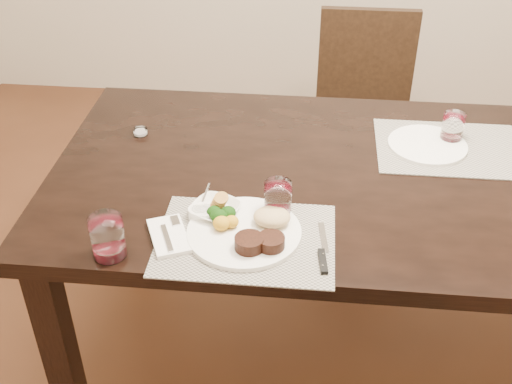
# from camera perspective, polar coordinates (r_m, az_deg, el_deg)

# --- Properties ---
(ground_plane) EXTENTS (4.50, 4.50, 0.00)m
(ground_plane) POSITION_cam_1_polar(r_m,az_deg,el_deg) (2.44, 9.20, -13.32)
(ground_plane) COLOR #3F2214
(ground_plane) RESTS_ON ground
(dining_table) EXTENTS (2.00, 1.00, 0.75)m
(dining_table) POSITION_cam_1_polar(r_m,az_deg,el_deg) (2.00, 10.95, -0.45)
(dining_table) COLOR black
(dining_table) RESTS_ON ground
(chair_far) EXTENTS (0.42, 0.42, 0.90)m
(chair_far) POSITION_cam_1_polar(r_m,az_deg,el_deg) (2.89, 9.53, 7.59)
(chair_far) COLOR black
(chair_far) RESTS_ON ground
(placemat_near) EXTENTS (0.46, 0.34, 0.00)m
(placemat_near) POSITION_cam_1_polar(r_m,az_deg,el_deg) (1.67, -0.91, -4.26)
(placemat_near) COLOR gray
(placemat_near) RESTS_ON dining_table
(placemat_far) EXTENTS (0.46, 0.34, 0.00)m
(placemat_far) POSITION_cam_1_polar(r_m,az_deg,el_deg) (2.14, 16.79, 3.75)
(placemat_far) COLOR gray
(placemat_far) RESTS_ON dining_table
(dinner_plate) EXTENTS (0.30, 0.30, 0.05)m
(dinner_plate) POSITION_cam_1_polar(r_m,az_deg,el_deg) (1.67, -0.60, -3.41)
(dinner_plate) COLOR white
(dinner_plate) RESTS_ON placemat_near
(napkin_fork) EXTENTS (0.15, 0.18, 0.02)m
(napkin_fork) POSITION_cam_1_polar(r_m,az_deg,el_deg) (1.68, -7.75, -3.86)
(napkin_fork) COLOR white
(napkin_fork) RESTS_ON placemat_near
(steak_knife) EXTENTS (0.03, 0.21, 0.01)m
(steak_knife) POSITION_cam_1_polar(r_m,az_deg,el_deg) (1.62, 5.97, -5.61)
(steak_knife) COLOR silver
(steak_knife) RESTS_ON placemat_near
(cracker_bowl) EXTENTS (0.17, 0.17, 0.06)m
(cracker_bowl) POSITION_cam_1_polar(r_m,az_deg,el_deg) (1.74, -3.63, -1.57)
(cracker_bowl) COLOR white
(cracker_bowl) RESTS_ON placemat_near
(sauce_ramekin) EXTENTS (0.08, 0.12, 0.06)m
(sauce_ramekin) POSITION_cam_1_polar(r_m,az_deg,el_deg) (1.73, -4.74, -1.86)
(sauce_ramekin) COLOR white
(sauce_ramekin) RESTS_ON placemat_near
(wine_glass_near) EXTENTS (0.07, 0.07, 0.10)m
(wine_glass_near) POSITION_cam_1_polar(r_m,az_deg,el_deg) (1.73, 1.95, -0.76)
(wine_glass_near) COLOR white
(wine_glass_near) RESTS_ON placemat_near
(far_plate) EXTENTS (0.25, 0.25, 0.01)m
(far_plate) POSITION_cam_1_polar(r_m,az_deg,el_deg) (2.12, 14.99, 4.07)
(far_plate) COLOR white
(far_plate) RESTS_ON placemat_far
(wine_glass_far) EXTENTS (0.07, 0.07, 0.10)m
(wine_glass_far) POSITION_cam_1_polar(r_m,az_deg,el_deg) (2.16, 17.06, 5.38)
(wine_glass_far) COLOR white
(wine_glass_far) RESTS_ON placemat_far
(wine_glass_side) EXTENTS (0.08, 0.08, 0.12)m
(wine_glass_side) POSITION_cam_1_polar(r_m,az_deg,el_deg) (1.63, -13.03, -4.09)
(wine_glass_side) COLOR white
(wine_glass_side) RESTS_ON dining_table
(salt_cellar) EXTENTS (0.05, 0.05, 0.02)m
(salt_cellar) POSITION_cam_1_polar(r_m,az_deg,el_deg) (2.15, -10.24, 5.26)
(salt_cellar) COLOR white
(salt_cellar) RESTS_ON dining_table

